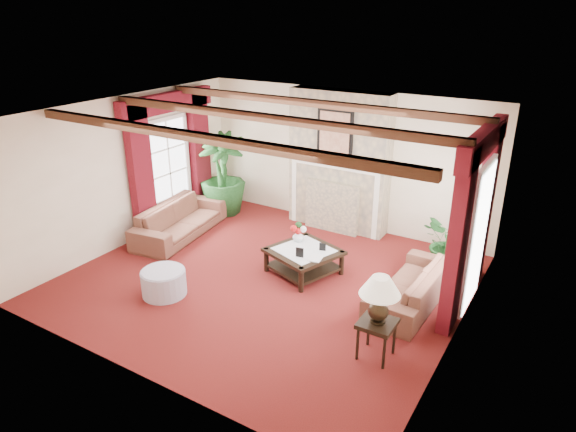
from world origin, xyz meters
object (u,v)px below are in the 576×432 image
Objects in this scene: sofa_right at (412,279)px; side_table at (376,339)px; coffee_table at (304,261)px; ottoman at (164,283)px; potted_palm at (223,191)px; sofa_left at (179,215)px.

sofa_right is 1.49m from side_table.
coffee_table is 2.27m from ottoman.
ottoman is (-1.49, -1.72, -0.01)m from coffee_table.
coffee_table is 2.37m from side_table.
sofa_right is 3.75m from ottoman.
potted_palm is 3.16m from coffee_table.
sofa_right is 1.02× the size of potted_palm.
sofa_left is 1.37m from potted_palm.
sofa_right is 1.83m from coffee_table.
side_table is (4.67, -2.89, -0.22)m from potted_palm.
potted_palm is (-4.62, 1.41, 0.10)m from sofa_right.
potted_palm is at bearing 148.20° from side_table.
sofa_right is (4.61, -0.04, -0.04)m from sofa_left.
sofa_right reaches higher than side_table.
sofa_right reaches higher than ottoman.
sofa_right is at bearing -16.99° from potted_palm.
potted_palm is at bearing 112.47° from ottoman.
coffee_table is 1.49× the size of ottoman.
side_table reaches higher than coffee_table.
sofa_right is at bearing 91.80° from side_table.
sofa_left is 3.26× the size of ottoman.
coffee_table is at bearing -99.81° from sofa_left.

